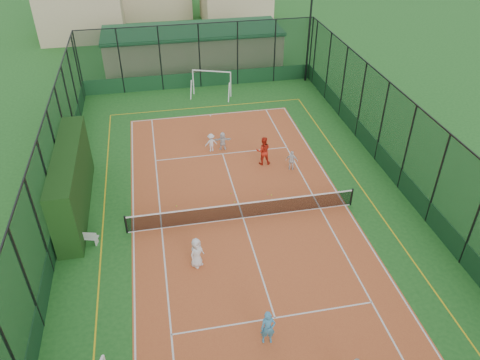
# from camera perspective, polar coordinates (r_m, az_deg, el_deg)

# --- Properties ---
(ground) EXTENTS (300.00, 300.00, 0.00)m
(ground) POSITION_cam_1_polar(r_m,az_deg,el_deg) (23.86, 0.38, -4.68)
(ground) COLOR #1F5B20
(ground) RESTS_ON ground
(court_slab) EXTENTS (11.17, 23.97, 0.01)m
(court_slab) POSITION_cam_1_polar(r_m,az_deg,el_deg) (23.86, 0.38, -4.67)
(court_slab) COLOR #B04727
(court_slab) RESTS_ON ground
(tennis_net) EXTENTS (11.67, 0.12, 1.06)m
(tennis_net) POSITION_cam_1_polar(r_m,az_deg,el_deg) (23.53, 0.38, -3.68)
(tennis_net) COLOR black
(tennis_net) RESTS_ON ground
(perimeter_fence) EXTENTS (18.12, 34.12, 5.00)m
(perimeter_fence) POSITION_cam_1_polar(r_m,az_deg,el_deg) (22.36, 0.40, 0.29)
(perimeter_fence) COLOR black
(perimeter_fence) RESTS_ON ground
(floodlight_ne) EXTENTS (0.60, 0.26, 8.25)m
(floodlight_ne) POSITION_cam_1_polar(r_m,az_deg,el_deg) (38.43, 8.45, 17.62)
(floodlight_ne) COLOR black
(floodlight_ne) RESTS_ON ground
(clubhouse) EXTENTS (15.20, 7.20, 3.15)m
(clubhouse) POSITION_cam_1_polar(r_m,az_deg,el_deg) (42.48, -5.76, 15.83)
(clubhouse) COLOR tan
(clubhouse) RESTS_ON ground
(hedge_left) EXTENTS (1.16, 7.77, 3.40)m
(hedge_left) POSITION_cam_1_polar(r_m,az_deg,el_deg) (25.00, -19.81, -0.14)
(hedge_left) COLOR black
(hedge_left) RESTS_ON ground
(white_bench) EXTENTS (1.51, 0.78, 0.82)m
(white_bench) POSITION_cam_1_polar(r_m,az_deg,el_deg) (23.37, -18.64, -6.56)
(white_bench) COLOR white
(white_bench) RESTS_ON ground
(futsal_goal_far) EXTENTS (3.13, 1.86, 1.94)m
(futsal_goal_far) POSITION_cam_1_polar(r_m,az_deg,el_deg) (36.43, -3.45, 11.68)
(futsal_goal_far) COLOR white
(futsal_goal_far) RESTS_ON ground
(child_near_left) EXTENTS (0.88, 0.85, 1.52)m
(child_near_left) POSITION_cam_1_polar(r_m,az_deg,el_deg) (20.93, -5.32, -8.80)
(child_near_left) COLOR white
(child_near_left) RESTS_ON court_slab
(child_near_mid) EXTENTS (0.60, 0.43, 1.54)m
(child_near_mid) POSITION_cam_1_polar(r_m,az_deg,el_deg) (18.16, 3.42, -17.54)
(child_near_mid) COLOR #4697C6
(child_near_mid) RESTS_ON court_slab
(child_far_left) EXTENTS (0.83, 0.55, 1.20)m
(child_far_left) POSITION_cam_1_polar(r_m,az_deg,el_deg) (29.05, -3.54, 4.58)
(child_far_left) COLOR silver
(child_far_left) RESTS_ON court_slab
(child_far_right) EXTENTS (0.78, 0.56, 1.23)m
(child_far_right) POSITION_cam_1_polar(r_m,az_deg,el_deg) (27.35, 6.33, 2.39)
(child_far_right) COLOR white
(child_far_right) RESTS_ON court_slab
(child_far_back) EXTENTS (1.12, 0.43, 1.18)m
(child_far_back) POSITION_cam_1_polar(r_m,az_deg,el_deg) (29.21, -2.13, 4.79)
(child_far_back) COLOR silver
(child_far_back) RESTS_ON court_slab
(coach) EXTENTS (0.93, 0.76, 1.77)m
(coach) POSITION_cam_1_polar(r_m,az_deg,el_deg) (27.63, 2.85, 3.59)
(coach) COLOR red
(coach) RESTS_ON court_slab
(tennis_balls) EXTENTS (5.21, 0.86, 0.07)m
(tennis_balls) POSITION_cam_1_polar(r_m,az_deg,el_deg) (25.13, -0.40, -2.22)
(tennis_balls) COLOR #CCE033
(tennis_balls) RESTS_ON court_slab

